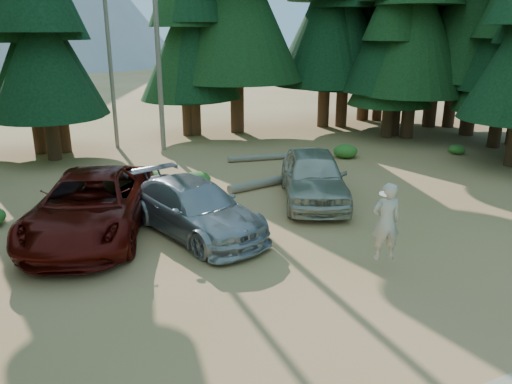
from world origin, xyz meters
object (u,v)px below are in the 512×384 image
red_pickup (91,205)px  silver_minivan_center (194,208)px  frisbee_player (386,221)px  log_right (285,179)px  silver_minivan_right (314,176)px  log_left (136,199)px  log_mid (265,157)px

red_pickup → silver_minivan_center: 2.97m
red_pickup → silver_minivan_center: (2.73, -1.15, -0.13)m
frisbee_player → log_right: size_ratio=0.38×
silver_minivan_right → log_left: bearing=-177.3°
silver_minivan_center → log_mid: silver_minivan_center is taller
log_left → log_mid: size_ratio=1.18×
log_mid → red_pickup: bearing=-135.5°
red_pickup → log_right: bearing=37.1°
silver_minivan_center → log_right: 5.85m
frisbee_player → log_mid: (2.11, 11.13, -1.16)m
silver_minivan_center → silver_minivan_right: silver_minivan_right is taller
log_left → log_mid: bearing=25.3°
log_left → red_pickup: bearing=-129.0°
red_pickup → log_right: (7.50, 2.19, -0.73)m
log_left → log_right: 5.83m
silver_minivan_right → log_mid: silver_minivan_right is taller
red_pickup → log_left: bearing=74.0°
frisbee_player → log_mid: 11.38m
red_pickup → silver_minivan_center: bearing=-2.0°
red_pickup → log_mid: size_ratio=1.86×
frisbee_player → log_left: 8.99m
frisbee_player → red_pickup: bearing=-24.5°
log_mid → frisbee_player: bearing=-90.6°
log_left → log_mid: (6.64, 3.45, -0.00)m
silver_minivan_center → log_left: bearing=91.4°
silver_minivan_center → frisbee_player: (3.47, -4.29, 0.54)m
log_left → silver_minivan_right: bearing=-23.9°
red_pickup → silver_minivan_center: size_ratio=1.22×
frisbee_player → log_right: (1.30, 7.63, -1.14)m
log_mid → log_right: size_ratio=0.67×
log_right → log_mid: bearing=67.3°
silver_minivan_center → silver_minivan_right: 4.81m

